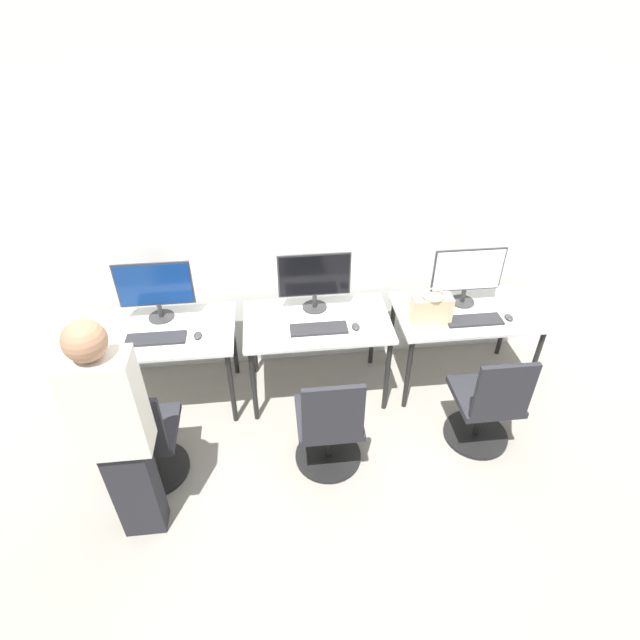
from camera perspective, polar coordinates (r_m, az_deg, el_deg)
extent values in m
plane|color=gray|center=(4.06, 0.22, -11.02)|extent=(20.00, 20.00, 0.00)
cube|color=silver|center=(3.89, -1.12, 12.18)|extent=(12.00, 0.05, 2.80)
cube|color=silver|center=(3.92, -17.97, -1.37)|extent=(1.13, 0.67, 0.02)
cylinder|color=black|center=(4.08, -24.75, -8.19)|extent=(0.04, 0.04, 0.69)
cylinder|color=black|center=(3.85, -10.07, -7.66)|extent=(0.04, 0.04, 0.69)
cylinder|color=black|center=(4.49, -23.04, -3.20)|extent=(0.04, 0.04, 0.69)
cylinder|color=black|center=(4.28, -9.84, -2.45)|extent=(0.04, 0.04, 0.69)
cylinder|color=#2D2D2D|center=(4.06, -17.66, 0.36)|extent=(0.20, 0.20, 0.01)
cylinder|color=#2D2D2D|center=(4.02, -17.83, 1.11)|extent=(0.04, 0.04, 0.12)
cube|color=#2D2D2D|center=(3.91, -18.41, 3.88)|extent=(0.56, 0.01, 0.36)
cube|color=navy|center=(3.90, -18.43, 3.82)|extent=(0.54, 0.01, 0.34)
cube|color=#262628|center=(3.83, -18.26, -2.05)|extent=(0.43, 0.15, 0.02)
ellipsoid|color=#333333|center=(3.77, -13.80, -1.72)|extent=(0.06, 0.09, 0.03)
cylinder|color=black|center=(3.89, -18.26, -15.85)|extent=(0.48, 0.48, 0.03)
cylinder|color=black|center=(3.75, -18.84, -13.96)|extent=(0.04, 0.04, 0.36)
cube|color=#232328|center=(3.60, -19.47, -11.81)|extent=(0.44, 0.44, 0.05)
cube|color=#232328|center=(3.29, -20.91, -11.48)|extent=(0.40, 0.04, 0.44)
cube|color=#232328|center=(3.37, -20.24, -17.57)|extent=(0.25, 0.16, 0.75)
cube|color=silver|center=(2.86, -23.12, -9.02)|extent=(0.36, 0.20, 0.65)
sphere|color=#9E7051|center=(2.60, -25.31, -2.18)|extent=(0.21, 0.21, 0.21)
cube|color=silver|center=(3.84, -0.34, -0.22)|extent=(1.13, 0.67, 0.02)
cylinder|color=black|center=(3.84, -7.57, -7.52)|extent=(0.04, 0.04, 0.69)
cylinder|color=black|center=(3.93, 7.66, -6.36)|extent=(0.04, 0.04, 0.69)
cylinder|color=black|center=(4.27, -7.61, -2.30)|extent=(0.04, 0.04, 0.69)
cylinder|color=black|center=(4.35, 6.03, -1.37)|extent=(0.04, 0.04, 0.69)
cylinder|color=#2D2D2D|center=(3.98, -0.61, 1.50)|extent=(0.20, 0.20, 0.01)
cylinder|color=#2D2D2D|center=(3.94, -0.62, 2.28)|extent=(0.04, 0.04, 0.12)
cube|color=#2D2D2D|center=(3.82, -0.65, 5.16)|extent=(0.56, 0.01, 0.36)
cube|color=black|center=(3.81, -0.64, 5.09)|extent=(0.54, 0.01, 0.34)
cube|color=#262628|center=(3.73, -0.14, -1.02)|extent=(0.43, 0.15, 0.02)
ellipsoid|color=#333333|center=(3.76, 4.11, -0.74)|extent=(0.06, 0.09, 0.03)
cylinder|color=black|center=(3.79, 0.88, -15.22)|extent=(0.48, 0.48, 0.03)
cylinder|color=black|center=(3.64, 0.91, -13.27)|extent=(0.04, 0.04, 0.36)
cube|color=#232328|center=(3.48, 0.95, -11.04)|extent=(0.44, 0.44, 0.05)
cube|color=#232328|center=(3.17, 1.46, -10.66)|extent=(0.40, 0.04, 0.44)
cube|color=silver|center=(4.12, 16.44, 0.89)|extent=(1.13, 0.67, 0.02)
cylinder|color=black|center=(3.97, 10.02, -6.13)|extent=(0.04, 0.04, 0.69)
cylinder|color=black|center=(4.34, 23.25, -4.70)|extent=(0.04, 0.04, 0.69)
cylinder|color=black|center=(4.38, 8.16, -1.22)|extent=(0.04, 0.04, 0.69)
cylinder|color=black|center=(4.73, 20.36, -0.31)|extent=(0.04, 0.04, 0.69)
cylinder|color=#2D2D2D|center=(4.20, 15.93, 2.04)|extent=(0.20, 0.20, 0.01)
cylinder|color=#2D2D2D|center=(4.17, 16.07, 2.78)|extent=(0.04, 0.04, 0.12)
cube|color=#2D2D2D|center=(4.06, 16.57, 5.50)|extent=(0.56, 0.01, 0.36)
cube|color=silver|center=(4.05, 16.61, 5.44)|extent=(0.54, 0.01, 0.34)
cube|color=#262628|center=(4.00, 17.19, -0.03)|extent=(0.43, 0.15, 0.02)
ellipsoid|color=#333333|center=(4.11, 20.77, 0.30)|extent=(0.06, 0.09, 0.03)
cylinder|color=black|center=(4.09, 17.30, -12.36)|extent=(0.48, 0.48, 0.03)
cylinder|color=black|center=(3.95, 17.81, -10.44)|extent=(0.04, 0.04, 0.36)
cube|color=#232328|center=(3.81, 18.37, -8.27)|extent=(0.44, 0.44, 0.05)
cube|color=#232328|center=(3.52, 20.31, -7.63)|extent=(0.40, 0.04, 0.44)
cube|color=tan|center=(3.86, 12.58, 1.22)|extent=(0.30, 0.14, 0.22)
torus|color=tan|center=(3.79, 12.83, 2.84)|extent=(0.18, 0.18, 0.01)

